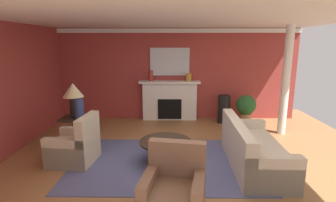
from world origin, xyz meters
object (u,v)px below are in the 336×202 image
object	(u,v)px
sofa	(252,151)
armchair_near_window	(75,147)
mantel_mirror	(170,62)
coffee_table	(165,146)
table_lamp	(73,93)
vase_mantel_right	(188,77)
fireplace	(170,101)
armchair_facing_fireplace	(174,194)
vase_on_side_table	(79,109)
potted_plant	(246,107)
vase_mantel_left	(151,76)
side_table	(76,130)
vase_tall_corner	(224,109)

from	to	relation	value
sofa	armchair_near_window	world-z (taller)	armchair_near_window
mantel_mirror	coffee_table	size ratio (longest dim) A/B	1.16
table_lamp	vase_mantel_right	xyz separation A→B (m)	(2.59, 2.19, 0.06)
fireplace	table_lamp	bearing A→B (deg)	-132.31
armchair_facing_fireplace	vase_on_side_table	xyz separation A→B (m)	(-1.99, 2.21, 0.61)
mantel_mirror	potted_plant	size ratio (longest dim) A/B	1.40
vase_on_side_table	vase_mantel_left	world-z (taller)	vase_mantel_left
fireplace	vase_mantel_left	size ratio (longest dim) A/B	5.65
armchair_near_window	side_table	distance (m)	0.79
coffee_table	vase_mantel_left	size ratio (longest dim) A/B	3.14
fireplace	vase_mantel_right	size ratio (longest dim) A/B	8.02
sofa	vase_mantel_right	world-z (taller)	vase_mantel_right
mantel_mirror	coffee_table	xyz separation A→B (m)	(-0.06, -3.11, -1.40)
mantel_mirror	vase_on_side_table	world-z (taller)	mantel_mirror
armchair_facing_fireplace	vase_mantel_left	xyz separation A→B (m)	(-0.64, 4.52, 1.03)
mantel_mirror	vase_mantel_left	size ratio (longest dim) A/B	3.65
fireplace	side_table	xyz separation A→B (m)	(-2.04, -2.24, -0.16)
potted_plant	vase_on_side_table	bearing A→B (deg)	-154.28
side_table	potted_plant	bearing A→B (deg)	23.56
mantel_mirror	vase_on_side_table	distance (m)	3.23
sofa	armchair_facing_fireplace	bearing A→B (deg)	-135.07
sofa	coffee_table	distance (m)	1.64
armchair_facing_fireplace	table_lamp	world-z (taller)	table_lamp
mantel_mirror	table_lamp	distance (m)	3.17
sofa	vase_mantel_left	xyz separation A→B (m)	(-2.12, 3.05, 1.04)
potted_plant	side_table	bearing A→B (deg)	-156.44
vase_mantel_right	table_lamp	bearing A→B (deg)	-139.75
mantel_mirror	side_table	distance (m)	3.40
sofa	armchair_near_window	distance (m)	3.38
vase_on_side_table	potted_plant	bearing A→B (deg)	25.72
mantel_mirror	vase_on_side_table	xyz separation A→B (m)	(-1.89, -2.48, -0.82)
fireplace	sofa	size ratio (longest dim) A/B	0.85
coffee_table	vase_on_side_table	world-z (taller)	vase_on_side_table
mantel_mirror	table_lamp	xyz separation A→B (m)	(-2.04, -2.36, -0.51)
table_lamp	fireplace	bearing A→B (deg)	47.69
mantel_mirror	vase_mantel_right	xyz separation A→B (m)	(0.55, -0.17, -0.44)
coffee_table	fireplace	bearing A→B (deg)	88.90
coffee_table	table_lamp	distance (m)	2.30
sofa	armchair_near_window	bearing A→B (deg)	178.15
sofa	coffee_table	bearing A→B (deg)	176.10
potted_plant	mantel_mirror	bearing A→B (deg)	166.37
mantel_mirror	vase_tall_corner	size ratio (longest dim) A/B	1.44
table_lamp	vase_mantel_right	distance (m)	3.40
vase_on_side_table	vase_mantel_right	world-z (taller)	vase_mantel_right
armchair_near_window	vase_tall_corner	size ratio (longest dim) A/B	1.17
vase_mantel_left	vase_tall_corner	size ratio (longest dim) A/B	0.39
table_lamp	mantel_mirror	bearing A→B (deg)	49.18
armchair_near_window	armchair_facing_fireplace	world-z (taller)	same
armchair_facing_fireplace	fireplace	bearing A→B (deg)	91.17
potted_plant	armchair_near_window	bearing A→B (deg)	-147.00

